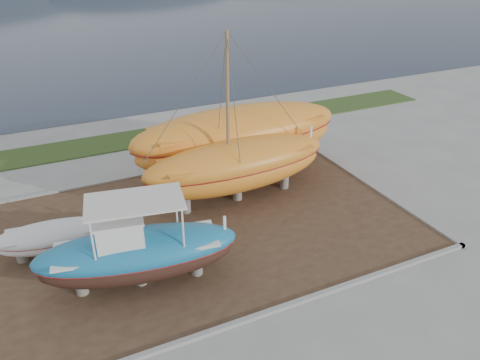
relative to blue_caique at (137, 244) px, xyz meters
name	(u,v)px	position (x,y,z in m)	size (l,w,h in m)	color
ground	(245,277)	(3.69, -1.32, -1.83)	(140.00, 140.00, 0.00)	gray
dirt_patch	(207,225)	(3.69, 2.68, -1.80)	(18.00, 12.00, 0.06)	#422D1E
curb_frame	(207,224)	(3.69, 2.68, -1.75)	(18.60, 12.60, 0.15)	gray
grass_strip	(141,138)	(3.69, 14.18, -1.79)	(44.00, 3.00, 0.08)	#284219
sea	(53,20)	(3.69, 68.68, -1.83)	(260.00, 100.00, 0.04)	#1B2737
blue_caique	(137,244)	(0.00, 0.00, 0.00)	(7.33, 2.29, 3.53)	#1A72A2
white_dinghy	(55,240)	(-2.65, 3.24, -1.08)	(4.58, 1.72, 1.38)	silver
orange_sailboat	(237,122)	(5.94, 4.21, 2.30)	(9.39, 2.77, 8.13)	orange
orange_bare_hull	(238,144)	(7.05, 6.48, 0.12)	(11.54, 3.46, 3.78)	orange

